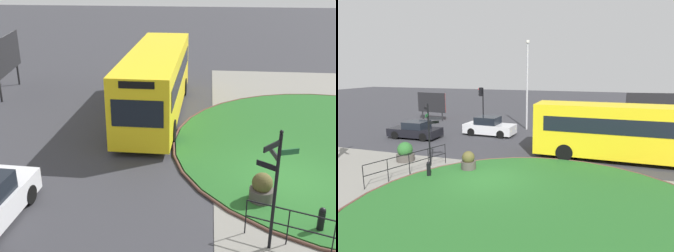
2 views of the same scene
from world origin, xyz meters
TOP-DOWN VIEW (x-y plane):
  - ground at (0.00, 0.00)m, footprint 120.00×120.00m
  - sidewalk_paving at (0.00, -1.67)m, footprint 32.00×8.65m
  - grass_island at (3.13, -3.10)m, footprint 14.76×14.76m
  - grass_kerb_ring at (3.13, -3.10)m, footprint 15.07×15.07m
  - signpost_directional at (-3.78, 1.16)m, footprint 1.27×1.02m
  - bollard_foreground at (-2.92, -0.44)m, footprint 0.20×0.20m
  - railing_grass_edge at (-4.03, -0.47)m, footprint 1.68×4.50m
  - bus_yellow at (6.65, 5.55)m, footprint 10.71×2.74m
  - car_near_lane at (-8.65, 6.78)m, footprint 4.03×1.90m
  - car_far_lane at (-3.49, 9.55)m, footprint 4.23×2.03m
  - traffic_light_near at (-5.33, 12.41)m, footprint 0.49×0.28m
  - lamppost_tall at (-1.12, 12.71)m, footprint 0.32×0.32m
  - billboard_left at (-11.83, 14.39)m, footprint 3.50×0.55m
  - billboard_right at (9.52, 14.72)m, footprint 4.75×0.84m
  - planter_near_signpost at (-5.71, 1.47)m, footprint 1.04×1.04m
  - planter_kerbside at (-1.45, 1.10)m, footprint 0.80×0.80m

SIDE VIEW (x-z plane):
  - ground at x=0.00m, z-range 0.00..0.00m
  - sidewalk_paving at x=0.00m, z-range 0.00..0.02m
  - grass_island at x=3.13m, z-range 0.00..0.10m
  - grass_kerb_ring at x=3.13m, z-range 0.00..0.11m
  - bollard_foreground at x=-2.92m, z-range 0.01..0.84m
  - planter_kerbside at x=-1.45m, z-range -0.05..1.02m
  - planter_near_signpost at x=-5.71m, z-range -0.06..1.09m
  - car_near_lane at x=-8.65m, z-range -0.06..1.28m
  - car_far_lane at x=-3.49m, z-range -0.07..1.45m
  - railing_grass_edge at x=-4.03m, z-range 0.16..1.31m
  - bus_yellow at x=6.65m, z-range 0.12..3.43m
  - billboard_left at x=-11.83m, z-range 0.38..3.29m
  - signpost_directional at x=-3.78m, z-range 0.34..3.89m
  - billboard_right at x=9.52m, z-range 0.58..3.95m
  - traffic_light_near at x=-5.33m, z-range 0.86..4.54m
  - lamppost_tall at x=-1.12m, z-range 0.29..8.06m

